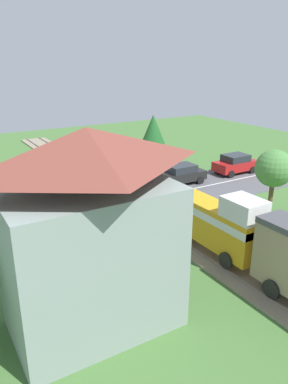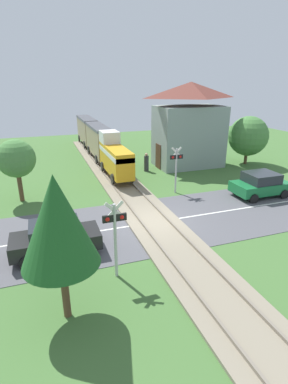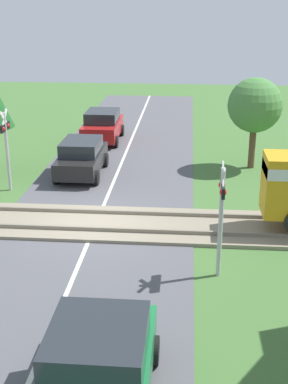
{
  "view_description": "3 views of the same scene",
  "coord_description": "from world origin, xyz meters",
  "px_view_note": "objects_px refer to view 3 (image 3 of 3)",
  "views": [
    {
      "loc": [
        11.29,
        20.36,
        9.0
      ],
      "look_at": [
        0.0,
        1.59,
        1.2
      ],
      "focal_mm": 35.0,
      "sensor_mm": 36.0,
      "label": 1
    },
    {
      "loc": [
        -5.29,
        -13.47,
        7.14
      ],
      "look_at": [
        0.0,
        1.59,
        1.2
      ],
      "focal_mm": 28.0,
      "sensor_mm": 36.0,
      "label": 2
    },
    {
      "loc": [
        15.88,
        2.94,
        7.07
      ],
      "look_at": [
        0.0,
        1.59,
        1.2
      ],
      "focal_mm": 50.0,
      "sensor_mm": 36.0,
      "label": 3
    }
  ],
  "objects_px": {
    "car_far_side": "(98,364)",
    "crossing_signal_east_approach": "(222,206)",
    "car_behind_queue": "(103,126)",
    "crossing_signal_west_approach": "(6,139)",
    "car_near_crossing": "(82,157)"
  },
  "relations": [
    {
      "from": "car_far_side",
      "to": "car_behind_queue",
      "type": "bearing_deg",
      "value": -171.22
    },
    {
      "from": "car_near_crossing",
      "to": "car_far_side",
      "type": "height_order",
      "value": "car_far_side"
    },
    {
      "from": "car_far_side",
      "to": "car_near_crossing",
      "type": "bearing_deg",
      "value": -167.61
    },
    {
      "from": "car_far_side",
      "to": "crossing_signal_east_approach",
      "type": "distance_m",
      "value": 5.64
    },
    {
      "from": "crossing_signal_east_approach",
      "to": "crossing_signal_west_approach",
      "type": "bearing_deg",
      "value": -128.34
    },
    {
      "from": "crossing_signal_east_approach",
      "to": "car_near_crossing",
      "type": "bearing_deg",
      "value": -147.03
    },
    {
      "from": "car_behind_queue",
      "to": "crossing_signal_east_approach",
      "type": "xyz_separation_m",
      "value": [
        13.7,
        5.29,
        1.19
      ]
    },
    {
      "from": "car_far_side",
      "to": "crossing_signal_west_approach",
      "type": "distance_m",
      "value": 12.3
    },
    {
      "from": "car_near_crossing",
      "to": "crossing_signal_west_approach",
      "type": "relative_size",
      "value": 1.2
    },
    {
      "from": "car_far_side",
      "to": "crossing_signal_east_approach",
      "type": "relative_size",
      "value": 1.15
    },
    {
      "from": "car_far_side",
      "to": "crossing_signal_west_approach",
      "type": "bearing_deg",
      "value": -154.42
    },
    {
      "from": "crossing_signal_west_approach",
      "to": "car_far_side",
      "type": "bearing_deg",
      "value": 25.58
    },
    {
      "from": "car_behind_queue",
      "to": "crossing_signal_east_approach",
      "type": "height_order",
      "value": "crossing_signal_east_approach"
    },
    {
      "from": "car_far_side",
      "to": "crossing_signal_east_approach",
      "type": "height_order",
      "value": "crossing_signal_east_approach"
    },
    {
      "from": "car_far_side",
      "to": "car_behind_queue",
      "type": "relative_size",
      "value": 0.98
    }
  ]
}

